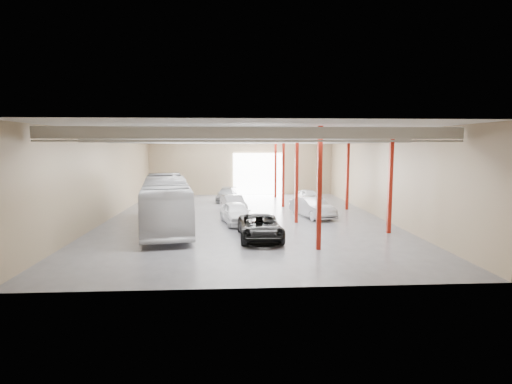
{
  "coord_description": "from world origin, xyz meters",
  "views": [
    {
      "loc": [
        -1.07,
        -32.05,
        5.93
      ],
      "look_at": [
        0.8,
        -0.29,
        2.2
      ],
      "focal_mm": 28.0,
      "sensor_mm": 36.0,
      "label": 1
    }
  ],
  "objects": [
    {
      "name": "black_sedan",
      "position": [
        0.64,
        -7.3,
        0.79
      ],
      "size": [
        2.81,
        5.76,
        1.58
      ],
      "primitive_type": "imported",
      "rotation": [
        0.0,
        0.0,
        0.03
      ],
      "color": "black",
      "rests_on": "ground"
    },
    {
      "name": "car_row_c",
      "position": [
        -1.72,
        10.32,
        0.68
      ],
      "size": [
        2.43,
        4.87,
        1.36
      ],
      "primitive_type": "imported",
      "rotation": [
        0.0,
        0.0,
        -0.12
      ],
      "color": "slate",
      "rests_on": "ground"
    },
    {
      "name": "coach_bus",
      "position": [
        -5.91,
        -3.24,
        1.85
      ],
      "size": [
        5.37,
        13.63,
        3.7
      ],
      "primitive_type": "imported",
      "rotation": [
        0.0,
        0.0,
        0.17
      ],
      "color": "silver",
      "rests_on": "ground"
    },
    {
      "name": "car_right_far",
      "position": [
        6.76,
        8.34,
        0.71
      ],
      "size": [
        2.81,
        4.48,
        1.42
      ],
      "primitive_type": "imported",
      "rotation": [
        0.0,
        0.0,
        0.29
      ],
      "color": "white",
      "rests_on": "ground"
    },
    {
      "name": "car_row_b",
      "position": [
        -1.03,
        3.1,
        0.75
      ],
      "size": [
        2.55,
        4.81,
        1.51
      ],
      "primitive_type": "imported",
      "rotation": [
        0.0,
        0.0,
        0.22
      ],
      "color": "#A1A1A5",
      "rests_on": "ground"
    },
    {
      "name": "car_row_a",
      "position": [
        -0.82,
        -2.1,
        0.82
      ],
      "size": [
        2.88,
        5.12,
        1.64
      ],
      "primitive_type": "imported",
      "rotation": [
        0.0,
        0.0,
        0.2
      ],
      "color": "white",
      "rests_on": "ground"
    },
    {
      "name": "depot_shell",
      "position": [
        0.13,
        0.48,
        4.98
      ],
      "size": [
        22.12,
        32.12,
        7.06
      ],
      "color": "#4F4E54",
      "rests_on": "ground"
    },
    {
      "name": "car_right_near",
      "position": [
        5.5,
        0.16,
        0.84
      ],
      "size": [
        3.29,
        5.4,
        1.68
      ],
      "primitive_type": "imported",
      "rotation": [
        0.0,
        0.0,
        0.32
      ],
      "color": "#9D9DA1",
      "rests_on": "ground"
    }
  ]
}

